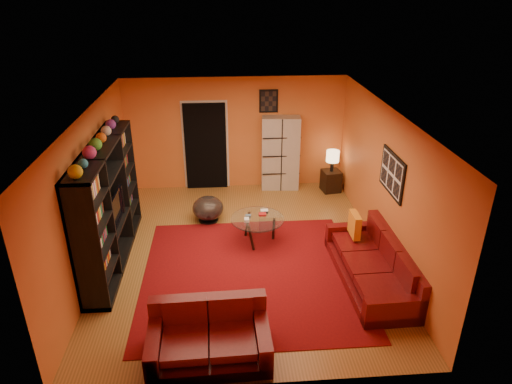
{
  "coord_description": "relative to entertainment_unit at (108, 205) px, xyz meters",
  "views": [
    {
      "loc": [
        -0.3,
        -7.07,
        4.52
      ],
      "look_at": [
        0.25,
        0.1,
        1.16
      ],
      "focal_mm": 32.0,
      "sensor_mm": 36.0,
      "label": 1
    }
  ],
  "objects": [
    {
      "name": "floor",
      "position": [
        2.27,
        0.0,
        -1.05
      ],
      "size": [
        6.0,
        6.0,
        0.0
      ],
      "primitive_type": "plane",
      "color": "brown",
      "rests_on": "ground"
    },
    {
      "name": "wall_right",
      "position": [
        4.78,
        0.0,
        0.25
      ],
      "size": [
        0.0,
        6.0,
        6.0
      ],
      "primitive_type": "plane",
      "rotation": [
        1.57,
        0.0,
        -1.57
      ],
      "color": "orange",
      "rests_on": "floor"
    },
    {
      "name": "wall_front",
      "position": [
        2.27,
        -3.0,
        0.25
      ],
      "size": [
        6.0,
        0.0,
        6.0
      ],
      "primitive_type": "plane",
      "rotation": [
        -1.57,
        0.0,
        0.0
      ],
      "color": "orange",
      "rests_on": "floor"
    },
    {
      "name": "wall_left",
      "position": [
        -0.23,
        0.0,
        0.25
      ],
      "size": [
        0.0,
        6.0,
        6.0
      ],
      "primitive_type": "plane",
      "rotation": [
        1.57,
        0.0,
        1.57
      ],
      "color": "orange",
      "rests_on": "floor"
    },
    {
      "name": "tv",
      "position": [
        0.05,
        -0.03,
        -0.07
      ],
      "size": [
        0.91,
        0.12,
        0.53
      ],
      "primitive_type": "imported",
      "rotation": [
        0.0,
        0.0,
        1.57
      ],
      "color": "black",
      "rests_on": "entertainment_unit"
    },
    {
      "name": "bowl_chair",
      "position": [
        1.63,
        1.26,
        -0.77
      ],
      "size": [
        0.64,
        0.64,
        0.52
      ],
      "color": "black",
      "rests_on": "floor"
    },
    {
      "name": "wall_back",
      "position": [
        2.27,
        3.0,
        0.25
      ],
      "size": [
        6.0,
        0.0,
        6.0
      ],
      "primitive_type": "plane",
      "rotation": [
        1.57,
        0.0,
        0.0
      ],
      "color": "orange",
      "rests_on": "floor"
    },
    {
      "name": "doorway",
      "position": [
        1.57,
        2.96,
        -0.03
      ],
      "size": [
        0.95,
        0.1,
        2.04
      ],
      "primitive_type": "cube",
      "color": "black",
      "rests_on": "floor"
    },
    {
      "name": "loveseat",
      "position": [
        1.71,
        -2.41,
        -0.77
      ],
      "size": [
        1.59,
        0.98,
        0.85
      ],
      "rotation": [
        0.0,
        0.0,
        1.6
      ],
      "color": "#530B0E",
      "rests_on": "rug"
    },
    {
      "name": "throw_pillow",
      "position": [
        4.22,
        -0.25,
        -0.42
      ],
      "size": [
        0.12,
        0.42,
        0.42
      ],
      "primitive_type": "cube",
      "color": "orange",
      "rests_on": "sofa"
    },
    {
      "name": "sofa",
      "position": [
        4.42,
        -1.0,
        -0.77
      ],
      "size": [
        1.02,
        2.36,
        0.85
      ],
      "rotation": [
        0.0,
        0.0,
        0.03
      ],
      "color": "#530B0E",
      "rests_on": "rug"
    },
    {
      "name": "side_table",
      "position": [
        4.46,
        2.53,
        -0.8
      ],
      "size": [
        0.46,
        0.46,
        0.5
      ],
      "primitive_type": "cube",
      "rotation": [
        0.0,
        0.0,
        0.16
      ],
      "color": "black",
      "rests_on": "floor"
    },
    {
      "name": "table_lamp",
      "position": [
        4.46,
        2.53,
        -0.2
      ],
      "size": [
        0.3,
        0.3,
        0.49
      ],
      "color": "black",
      "rests_on": "side_table"
    },
    {
      "name": "wall_art_back",
      "position": [
        3.02,
        2.98,
        1.0
      ],
      "size": [
        0.42,
        0.03,
        0.52
      ],
      "primitive_type": "cube",
      "color": "black",
      "rests_on": "wall_back"
    },
    {
      "name": "storage_cabinet",
      "position": [
        3.3,
        2.8,
        -0.18
      ],
      "size": [
        0.89,
        0.45,
        1.73
      ],
      "primitive_type": "cube",
      "rotation": [
        0.0,
        0.0,
        -0.08
      ],
      "color": "#B9B6AB",
      "rests_on": "floor"
    },
    {
      "name": "wall_art_right",
      "position": [
        4.75,
        -0.3,
        0.55
      ],
      "size": [
        0.03,
        1.0,
        0.7
      ],
      "primitive_type": "cube",
      "color": "black",
      "rests_on": "wall_right"
    },
    {
      "name": "entertainment_unit",
      "position": [
        0.0,
        0.0,
        0.0
      ],
      "size": [
        0.45,
        3.0,
        2.1
      ],
      "primitive_type": "cube",
      "color": "black",
      "rests_on": "floor"
    },
    {
      "name": "rug",
      "position": [
        2.38,
        -0.7,
        -1.04
      ],
      "size": [
        3.6,
        3.6,
        0.01
      ],
      "primitive_type": "cube",
      "color": "#5E0A0F",
      "rests_on": "floor"
    },
    {
      "name": "ceiling",
      "position": [
        2.27,
        0.0,
        1.55
      ],
      "size": [
        6.0,
        6.0,
        0.0
      ],
      "primitive_type": "plane",
      "rotation": [
        3.14,
        0.0,
        0.0
      ],
      "color": "white",
      "rests_on": "wall_back"
    },
    {
      "name": "coffee_table",
      "position": [
        2.57,
        0.34,
        -0.59
      ],
      "size": [
        0.99,
        0.99,
        0.5
      ],
      "rotation": [
        0.0,
        0.0,
        0.07
      ],
      "color": "silver",
      "rests_on": "floor"
    }
  ]
}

